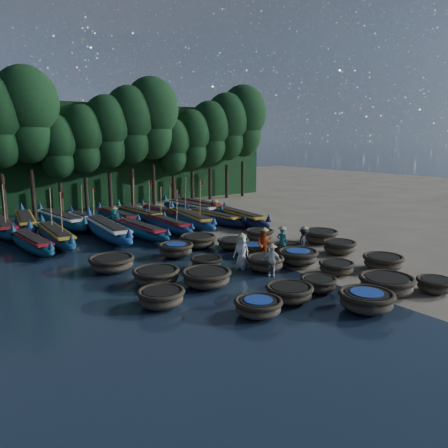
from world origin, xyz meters
TOP-DOWN VIEW (x-y plane):
  - ground at (0.00, 0.00)m, footprint 120.00×120.00m
  - foliage_wall at (0.00, 23.50)m, footprint 40.00×3.00m
  - coracle_2 at (-1.54, -9.96)m, footprint 2.41×2.41m
  - coracle_3 at (0.77, -9.32)m, footprint 2.72×2.72m
  - coracle_4 at (2.66, -10.46)m, footprint 1.89×1.89m
  - coracle_5 at (-5.25, -7.82)m, footprint 1.89×1.89m
  - coracle_6 at (-3.25, -7.46)m, footprint 2.31×2.31m
  - coracle_7 at (-1.35, -7.36)m, footprint 1.75×1.75m
  - coracle_8 at (1.29, -6.17)m, footprint 2.16×2.16m
  - coracle_9 at (3.78, -7.12)m, footprint 2.47×2.47m
  - coracle_10 at (-7.81, -4.84)m, footprint 2.07×2.07m
  - coracle_11 at (-4.97, -3.88)m, footprint 2.60×2.60m
  - coracle_12 at (-1.21, -3.67)m, footprint 2.22×2.22m
  - coracle_13 at (0.92, -3.87)m, footprint 2.21×2.21m
  - coracle_14 at (4.51, -3.71)m, footprint 2.33×2.33m
  - coracle_15 at (-6.70, -2.29)m, footprint 2.68×2.68m
  - coracle_16 at (-3.50, -1.67)m, footprint 1.98×1.98m
  - coracle_17 at (0.21, -1.08)m, footprint 2.26×2.26m
  - coracle_18 at (1.91, -1.95)m, footprint 2.04×2.04m
  - coracle_19 at (5.68, -1.21)m, footprint 2.83×2.83m
  - coracle_20 at (-7.55, 0.93)m, footprint 2.68×2.68m
  - coracle_21 at (-3.56, 1.33)m, footprint 2.28×2.28m
  - coracle_22 at (-1.36, 2.44)m, footprint 2.43×2.43m
  - coracle_23 at (0.24, 0.92)m, footprint 1.94×1.94m
  - coracle_24 at (3.04, 1.68)m, footprint 1.95×1.95m
  - long_boat_1 at (-9.84, 7.85)m, footprint 1.81×7.31m
  - long_boat_2 at (-8.18, 8.65)m, footprint 1.75×8.19m
  - long_boat_3 at (-4.96, 8.13)m, footprint 2.23×9.15m
  - long_boat_4 at (-2.95, 7.22)m, footprint 1.59×7.72m
  - long_boat_5 at (-0.47, 7.95)m, footprint 1.42×7.40m
  - long_boat_6 at (1.83, 8.38)m, footprint 2.83×8.55m
  - long_boat_7 at (3.78, 8.13)m, footprint 1.86×7.48m
  - long_boat_8 at (5.22, 6.86)m, footprint 2.41×8.65m
  - long_boat_9 at (-10.54, 13.85)m, footprint 1.69×8.57m
  - long_boat_10 at (-8.67, 14.65)m, footprint 2.69×8.50m
  - long_boat_11 at (-6.37, 13.78)m, footprint 2.42×8.74m
  - long_boat_12 at (-4.70, 12.88)m, footprint 1.47×7.30m
  - long_boat_13 at (-2.19, 12.99)m, footprint 1.54×7.74m
  - long_boat_14 at (-0.33, 12.79)m, footprint 1.85×7.98m
  - long_boat_15 at (1.64, 12.75)m, footprint 1.38×7.26m
  - long_boat_16 at (4.49, 12.60)m, footprint 2.14×8.79m
  - long_boat_17 at (6.34, 14.04)m, footprint 1.64×7.83m
  - fisherman_0 at (-1.95, -2.64)m, footprint 0.88×1.04m
  - fisherman_1 at (1.50, -2.03)m, footprint 0.67×0.73m
  - fisherman_2 at (0.03, -2.15)m, footprint 1.09×1.10m
  - fisherman_3 at (2.68, -2.63)m, footprint 1.22×1.00m
  - fisherman_4 at (-1.53, -4.46)m, footprint 0.90×0.92m
  - fisherman_5 at (-3.45, 10.40)m, footprint 1.53×1.33m
  - fisherman_6 at (5.20, 9.86)m, footprint 0.89×0.80m
  - tree_4 at (-6.80, 20.00)m, footprint 5.34×5.34m
  - tree_5 at (-4.50, 20.00)m, footprint 3.68×3.68m
  - tree_6 at (-2.20, 20.00)m, footprint 4.09×4.09m
  - tree_7 at (0.10, 20.00)m, footprint 4.51×4.51m
  - tree_8 at (2.40, 20.00)m, footprint 4.92×4.92m
  - tree_9 at (4.70, 20.00)m, footprint 5.34×5.34m
  - tree_10 at (7.00, 20.00)m, footprint 3.68×3.68m
  - tree_11 at (9.30, 20.00)m, footprint 4.09×4.09m
  - tree_12 at (11.60, 20.00)m, footprint 4.51×4.51m
  - tree_13 at (13.90, 20.00)m, footprint 4.92×4.92m
  - tree_14 at (16.20, 20.00)m, footprint 5.34×5.34m

SIDE VIEW (x-z plane):
  - ground at x=0.00m, z-range 0.00..0.00m
  - coracle_23 at x=0.24m, z-range 0.04..0.67m
  - coracle_8 at x=1.29m, z-range 0.05..0.68m
  - coracle_4 at x=2.66m, z-range 0.05..0.69m
  - coracle_7 at x=-1.35m, z-range 0.05..0.69m
  - coracle_16 at x=-3.50m, z-range 0.05..0.70m
  - coracle_18 at x=1.91m, z-range 0.05..0.71m
  - coracle_5 at x=-5.25m, z-range 0.05..0.71m
  - coracle_17 at x=0.21m, z-range 0.05..0.73m
  - coracle_6 at x=-3.25m, z-range 0.05..0.74m
  - coracle_24 at x=3.04m, z-range 0.05..0.77m
  - coracle_10 at x=-7.81m, z-range 0.05..0.78m
  - coracle_15 at x=-6.70m, z-range 0.05..0.82m
  - coracle_12 at x=-1.21m, z-range 0.06..0.82m
  - coracle_20 at x=-7.55m, z-range 0.05..0.82m
  - coracle_11 at x=-4.97m, z-range 0.05..0.82m
  - coracle_9 at x=3.78m, z-range 0.06..0.82m
  - coracle_14 at x=4.51m, z-range 0.06..0.83m
  - coracle_22 at x=-1.36m, z-range 0.06..0.84m
  - coracle_2 at x=-1.54m, z-range 0.06..0.85m
  - coracle_21 at x=-3.56m, z-range 0.06..0.85m
  - coracle_13 at x=0.92m, z-range 0.06..0.86m
  - coracle_3 at x=0.77m, z-range 0.06..0.87m
  - coracle_19 at x=5.68m, z-range 0.06..0.90m
  - long_boat_15 at x=1.64m, z-range -1.05..2.03m
  - long_boat_1 at x=-9.84m, z-range -0.15..1.14m
  - long_boat_12 at x=-4.70m, z-range -1.06..2.04m
  - long_boat_5 at x=-0.47m, z-range -1.07..2.07m
  - long_boat_7 at x=3.78m, z-range -0.16..1.16m
  - long_boat_4 at x=-2.95m, z-range -0.16..1.20m
  - long_boat_13 at x=-2.19m, z-range -0.16..1.20m
  - long_boat_17 at x=6.34m, z-range -0.16..1.21m
  - long_boat_14 at x=-0.33m, z-range -1.16..2.24m
  - long_boat_2 at x=-8.18m, z-range -1.19..2.29m
  - long_boat_10 at x=-8.67m, z-range -0.18..1.33m
  - long_boat_9 at x=-10.54m, z-range -1.24..2.40m
  - long_boat_8 at x=5.22m, z-range -0.18..1.35m
  - long_boat_6 at x=1.83m, z-range -1.25..2.42m
  - long_boat_11 at x=-6.37m, z-range -0.18..1.36m
  - long_boat_16 at x=4.49m, z-range -0.19..1.37m
  - long_boat_3 at x=-4.96m, z-range -0.19..1.42m
  - fisherman_6 at x=5.20m, z-range -0.03..1.71m
  - fisherman_4 at x=-1.53m, z-range -0.03..1.72m
  - fisherman_3 at x=2.68m, z-range -0.06..1.78m
  - fisherman_5 at x=-3.45m, z-range -0.07..1.81m
  - fisherman_1 at x=1.50m, z-range 0.00..1.87m
  - fisherman_2 at x=0.03m, z-range -0.06..1.93m
  - fisherman_0 at x=-1.95m, z-range -0.05..1.96m
  - foliage_wall at x=0.00m, z-range 0.00..10.00m
  - tree_5 at x=-4.50m, z-range 1.63..10.31m
  - tree_10 at x=7.00m, z-range 1.63..10.31m
  - tree_6 at x=-2.20m, z-range 1.82..11.47m
  - tree_11 at x=9.30m, z-range 1.82..11.47m
  - tree_7 at x=0.10m, z-range 2.01..12.64m
  - tree_12 at x=11.60m, z-range 2.01..12.64m
  - tree_8 at x=2.40m, z-range 2.19..13.80m
  - tree_13 at x=13.90m, z-range 2.19..13.80m
  - tree_4 at x=-6.80m, z-range 2.38..14.96m
  - tree_9 at x=4.70m, z-range 2.38..14.96m
  - tree_14 at x=16.20m, z-range 2.38..14.96m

